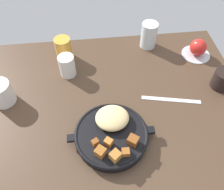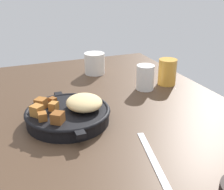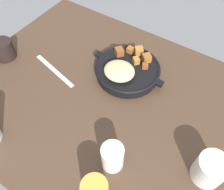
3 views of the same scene
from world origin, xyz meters
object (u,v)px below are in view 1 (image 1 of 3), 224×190
coffee_mug_dark (224,79)px  water_glass_tall (149,35)px  red_apple (198,47)px  ceramic_mug_white (1,93)px  butter_knife (171,100)px  cast_iron_skillet (112,134)px  juice_glass_amber (64,49)px  white_creamer_pitcher (67,66)px

coffee_mug_dark → water_glass_tall: bearing=130.5°
red_apple → ceramic_mug_white: size_ratio=0.81×
butter_knife → water_glass_tall: size_ratio=1.91×
coffee_mug_dark → ceramic_mug_white: ceramic_mug_white is taller
cast_iron_skillet → juice_glass_amber: bearing=110.8°
white_creamer_pitcher → water_glass_tall: (35.72, 13.93, 1.25)cm
cast_iron_skillet → red_apple: (41.44, 36.64, 1.37)cm
juice_glass_amber → white_creamer_pitcher: size_ratio=1.08×
ceramic_mug_white → coffee_mug_dark: bearing=-1.4°
cast_iron_skillet → red_apple: size_ratio=3.98×
ceramic_mug_white → white_creamer_pitcher: white_creamer_pitcher is taller
juice_glass_amber → ceramic_mug_white: bearing=-135.7°
coffee_mug_dark → white_creamer_pitcher: 60.48cm
red_apple → white_creamer_pitcher: bearing=-174.4°
white_creamer_pitcher → water_glass_tall: size_ratio=0.78×
juice_glass_amber → butter_knife: bearing=-35.5°
cast_iron_skillet → red_apple: red_apple is taller
water_glass_tall → butter_knife: bearing=-85.9°
ceramic_mug_white → white_creamer_pitcher: size_ratio=0.97×
white_creamer_pitcher → water_glass_tall: 38.36cm
juice_glass_amber → water_glass_tall: 37.43cm
red_apple → water_glass_tall: size_ratio=0.62×
coffee_mug_dark → ceramic_mug_white: size_ratio=0.90×
red_apple → coffee_mug_dark: 19.02cm
butter_knife → juice_glass_amber: size_ratio=2.26×
red_apple → ceramic_mug_white: 80.84cm
butter_knife → white_creamer_pitcher: white_creamer_pitcher is taller
cast_iron_skillet → water_glass_tall: water_glass_tall is taller
coffee_mug_dark → juice_glass_amber: (-60.49, 23.41, 1.16)cm
butter_knife → ceramic_mug_white: bearing=-173.8°
red_apple → butter_knife: red_apple is taller
cast_iron_skillet → ceramic_mug_white: (-37.65, 19.90, 1.61)cm
coffee_mug_dark → water_glass_tall: 35.88cm
butter_knife → cast_iron_skillet: bearing=-138.7°
juice_glass_amber → ceramic_mug_white: juice_glass_amber is taller
cast_iron_skillet → butter_knife: bearing=28.9°
butter_knife → ceramic_mug_white: 62.02cm
water_glass_tall → red_apple: bearing=-23.2°
red_apple → water_glass_tall: 21.69cm
butter_knife → ceramic_mug_white: (-61.52, 6.71, 4.20)cm
juice_glass_amber → ceramic_mug_white: 30.71cm
ceramic_mug_white → water_glass_tall: (59.21, 25.26, 1.36)cm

